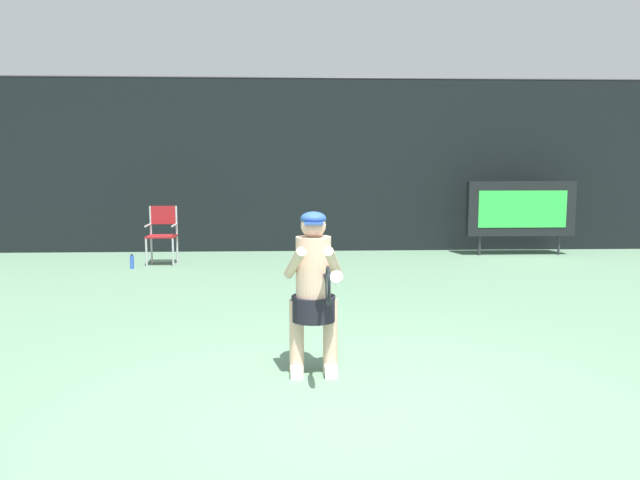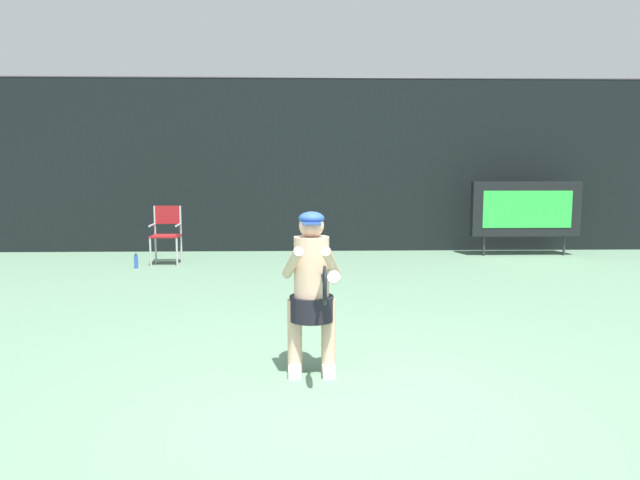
{
  "view_description": "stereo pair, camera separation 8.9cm",
  "coord_description": "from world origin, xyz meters",
  "views": [
    {
      "loc": [
        -0.45,
        -4.49,
        1.86
      ],
      "look_at": [
        -0.17,
        1.98,
        1.05
      ],
      "focal_mm": 34.2,
      "sensor_mm": 36.0,
      "label": 1
    },
    {
      "loc": [
        -0.36,
        -4.49,
        1.86
      ],
      "look_at": [
        -0.17,
        1.98,
        1.05
      ],
      "focal_mm": 34.2,
      "sensor_mm": 36.0,
      "label": 2
    }
  ],
  "objects": [
    {
      "name": "ground",
      "position": [
        0.0,
        -0.19,
        -0.01
      ],
      "size": [
        18.0,
        22.0,
        0.03
      ],
      "color": "slate"
    },
    {
      "name": "tennis_player",
      "position": [
        -0.28,
        0.77,
        0.79
      ],
      "size": [
        0.53,
        0.61,
        1.45
      ],
      "color": "white",
      "rests_on": "ground"
    },
    {
      "name": "backdrop_screen",
      "position": [
        0.0,
        8.5,
        1.81
      ],
      "size": [
        18.0,
        0.12,
        3.66
      ],
      "color": "black",
      "rests_on": "ground"
    },
    {
      "name": "tennis_racket",
      "position": [
        -0.18,
        0.22,
        0.92
      ],
      "size": [
        0.03,
        0.6,
        0.31
      ],
      "rotation": [
        0.0,
        0.0,
        0.27
      ],
      "color": "black"
    },
    {
      "name": "water_bottle",
      "position": [
        -3.33,
        6.35,
        0.12
      ],
      "size": [
        0.07,
        0.07,
        0.27
      ],
      "color": "blue",
      "rests_on": "ground"
    },
    {
      "name": "scoreboard",
      "position": [
        4.17,
        7.67,
        0.95
      ],
      "size": [
        2.2,
        0.21,
        1.5
      ],
      "color": "black",
      "rests_on": "ground"
    },
    {
      "name": "umpire_chair",
      "position": [
        -2.87,
        6.81,
        0.62
      ],
      "size": [
        0.52,
        0.44,
        1.08
      ],
      "color": "#B7B7BC",
      "rests_on": "ground"
    }
  ]
}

